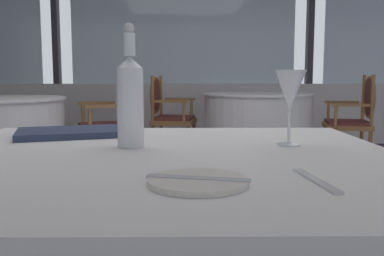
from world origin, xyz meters
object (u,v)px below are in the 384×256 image
(side_plate, at_px, (198,181))
(menu_book, at_px, (71,132))
(wine_glass, at_px, (290,92))
(dining_chair_1_1, at_px, (356,114))
(dining_chair_1_0, at_px, (167,111))
(water_bottle, at_px, (130,98))
(dining_chair_0_0, at_px, (112,117))

(side_plate, relative_size, menu_book, 0.54)
(wine_glass, distance_m, dining_chair_1_1, 3.74)
(side_plate, relative_size, dining_chair_1_1, 0.18)
(wine_glass, height_order, dining_chair_1_0, wine_glass)
(wine_glass, bearing_deg, water_bottle, -178.56)
(water_bottle, distance_m, dining_chair_0_0, 3.08)
(wine_glass, bearing_deg, dining_chair_1_0, 97.86)
(water_bottle, height_order, wine_glass, water_bottle)
(water_bottle, bearing_deg, wine_glass, 1.44)
(dining_chair_0_0, bearing_deg, wine_glass, 87.69)
(wine_glass, relative_size, dining_chair_0_0, 0.21)
(side_plate, distance_m, dining_chair_1_0, 4.18)
(dining_chair_0_0, distance_m, dining_chair_1_1, 2.57)
(side_plate, bearing_deg, dining_chair_1_1, 64.86)
(water_bottle, xyz_separation_m, menu_book, (-0.22, 0.21, -0.12))
(dining_chair_1_1, bearing_deg, side_plate, 74.80)
(side_plate, xyz_separation_m, wine_glass, (0.26, 0.42, 0.14))
(water_bottle, relative_size, dining_chair_0_0, 0.34)
(dining_chair_0_0, height_order, dining_chair_1_0, dining_chair_1_0)
(menu_book, relative_size, dining_chair_0_0, 0.34)
(side_plate, bearing_deg, wine_glass, 58.43)
(water_bottle, relative_size, menu_book, 1.00)
(menu_book, distance_m, dining_chair_0_0, 2.82)
(dining_chair_1_0, distance_m, dining_chair_1_1, 2.08)
(wine_glass, distance_m, menu_book, 0.69)
(water_bottle, distance_m, wine_glass, 0.43)
(side_plate, height_order, dining_chair_1_0, dining_chair_1_0)
(wine_glass, bearing_deg, dining_chair_0_0, 108.59)
(menu_book, bearing_deg, dining_chair_1_1, 38.24)
(water_bottle, relative_size, dining_chair_1_1, 0.33)
(menu_book, height_order, dining_chair_0_0, dining_chair_0_0)
(wine_glass, height_order, dining_chair_0_0, wine_glass)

